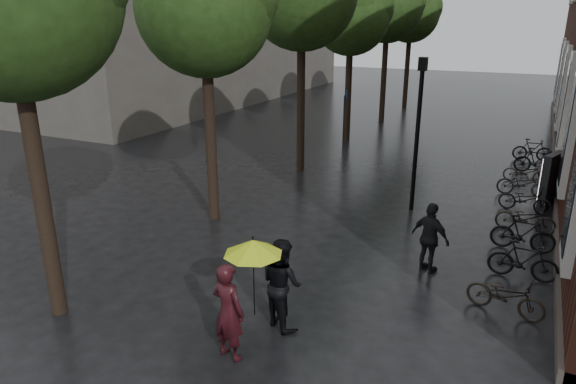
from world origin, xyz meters
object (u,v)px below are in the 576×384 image
Objects in this scene: parked_bicycles at (526,197)px; ad_lightbox at (550,180)px; person_burgundy at (228,312)px; person_black at (282,283)px; pedestrian_walking at (430,238)px; lamp_post at (418,121)px.

ad_lightbox reaches higher than parked_bicycles.
person_burgundy is 12.44m from ad_lightbox.
ad_lightbox is (4.77, 9.97, -0.03)m from person_black.
person_black is at bearing 83.70° from pedestrian_walking.
parked_bicycles is 1.06m from ad_lightbox.
parked_bicycles is (4.14, 9.26, -0.48)m from person_black.
person_black reaches higher than pedestrian_walking.
pedestrian_walking is at bearing -106.48° from person_burgundy.
lamp_post is (0.83, 7.75, 1.98)m from person_black.
parked_bicycles is 4.39m from lamp_post.
person_black is at bearing -96.13° from lamp_post.
person_burgundy is at bearing -94.59° from ad_lightbox.
parked_bicycles is at bearing -111.73° from ad_lightbox.
parked_bicycles is at bearing -84.74° from pedestrian_walking.
parked_bicycles is at bearing 24.58° from lamp_post.
person_burgundy is 9.38m from lamp_post.
person_burgundy is at bearing 87.29° from pedestrian_walking.
person_burgundy is at bearing -97.67° from lamp_post.
ad_lightbox is at bearing -87.12° from person_black.
person_burgundy is at bearing -113.13° from parked_bicycles.
person_black is 4.24m from pedestrian_walking.
person_black reaches higher than ad_lightbox.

